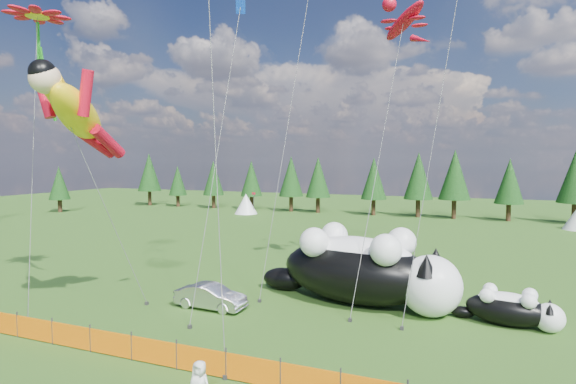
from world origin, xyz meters
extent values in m
plane|color=#0F3609|center=(0.00, 0.00, 0.00)|extent=(160.00, 160.00, 0.00)
cylinder|color=#262626|center=(-7.00, -3.00, 0.55)|extent=(0.06, 0.06, 1.10)
cylinder|color=#262626|center=(-5.00, -3.00, 0.55)|extent=(0.06, 0.06, 1.10)
cylinder|color=#262626|center=(-3.00, -3.00, 0.55)|extent=(0.06, 0.06, 1.10)
cylinder|color=#262626|center=(-1.00, -3.00, 0.55)|extent=(0.06, 0.06, 1.10)
cylinder|color=#262626|center=(1.00, -3.00, 0.55)|extent=(0.06, 0.06, 1.10)
cylinder|color=#262626|center=(3.00, -3.00, 0.55)|extent=(0.06, 0.06, 1.10)
cylinder|color=#262626|center=(5.00, -3.00, 0.55)|extent=(0.06, 0.06, 1.10)
cube|color=#E36404|center=(-8.00, -3.00, 0.50)|extent=(2.00, 0.04, 0.90)
cube|color=#E36404|center=(-6.00, -3.00, 0.50)|extent=(2.00, 0.04, 0.90)
cube|color=#E36404|center=(-4.00, -3.00, 0.50)|extent=(2.00, 0.04, 0.90)
cube|color=#E36404|center=(-2.00, -3.00, 0.50)|extent=(2.00, 0.04, 0.90)
cube|color=#E36404|center=(0.00, -3.00, 0.50)|extent=(2.00, 0.04, 0.90)
cube|color=#E36404|center=(2.00, -3.00, 0.50)|extent=(2.00, 0.04, 0.90)
cube|color=#E36404|center=(4.00, -3.00, 0.50)|extent=(2.00, 0.04, 0.90)
cube|color=#E36404|center=(6.00, -3.00, 0.50)|extent=(2.00, 0.04, 0.90)
ellipsoid|color=black|center=(5.22, 6.80, 1.65)|extent=(8.81, 5.25, 3.30)
ellipsoid|color=white|center=(5.22, 6.80, 2.48)|extent=(6.63, 3.81, 2.02)
sphere|color=white|center=(9.01, 6.12, 1.47)|extent=(2.94, 2.94, 2.94)
sphere|color=#EC5B80|center=(10.24, 5.90, 1.47)|extent=(0.41, 0.41, 0.41)
ellipsoid|color=black|center=(0.88, 7.57, 0.64)|extent=(2.76, 1.72, 1.29)
cone|color=black|center=(8.86, 5.25, 2.64)|extent=(1.03, 1.03, 1.03)
cone|color=black|center=(9.17, 6.99, 2.64)|extent=(1.03, 1.03, 1.03)
sphere|color=white|center=(7.41, 7.62, 3.21)|extent=(1.54, 1.54, 1.54)
sphere|color=white|center=(6.99, 5.27, 3.21)|extent=(1.54, 1.54, 1.54)
sphere|color=white|center=(3.62, 8.30, 3.21)|extent=(1.54, 1.54, 1.54)
sphere|color=white|center=(3.20, 5.95, 3.21)|extent=(1.54, 1.54, 1.54)
ellipsoid|color=black|center=(12.33, 6.12, 0.71)|extent=(3.76, 2.19, 1.42)
ellipsoid|color=white|center=(12.33, 6.12, 1.06)|extent=(2.83, 1.58, 0.87)
sphere|color=white|center=(13.97, 5.87, 0.63)|extent=(1.26, 1.26, 1.26)
sphere|color=#EC5B80|center=(14.50, 5.78, 0.63)|extent=(0.18, 0.18, 0.18)
ellipsoid|color=black|center=(10.46, 6.42, 0.28)|extent=(1.18, 0.72, 0.55)
cone|color=black|center=(13.91, 5.49, 1.14)|extent=(0.44, 0.44, 0.44)
cone|color=black|center=(14.03, 6.24, 1.14)|extent=(0.44, 0.44, 0.44)
sphere|color=white|center=(13.27, 6.49, 1.38)|extent=(0.66, 0.66, 0.66)
sphere|color=white|center=(13.11, 5.48, 1.38)|extent=(0.66, 0.66, 0.66)
sphere|color=white|center=(11.63, 6.75, 1.38)|extent=(0.66, 0.66, 0.66)
sphere|color=white|center=(11.47, 5.74, 1.38)|extent=(0.66, 0.66, 0.66)
imported|color=silver|center=(-1.37, 3.21, 0.61)|extent=(3.74, 1.41, 1.22)
cylinder|color=#595959|center=(-5.20, 0.85, 4.83)|extent=(0.03, 0.03, 9.94)
cube|color=#262626|center=(-4.74, 2.46, 0.08)|extent=(0.15, 0.15, 0.16)
cylinder|color=#595959|center=(6.24, 7.71, 7.86)|extent=(0.03, 0.03, 17.20)
cube|color=#262626|center=(5.62, 3.94, 0.08)|extent=(0.15, 0.15, 0.16)
cylinder|color=#595959|center=(-8.33, -0.91, 7.38)|extent=(0.03, 0.03, 14.93)
cube|color=#262626|center=(-7.19, -2.40, 0.08)|extent=(0.15, 0.15, 0.16)
cube|color=#1A8F1A|center=(-9.46, 0.58, 11.85)|extent=(0.22, 0.22, 4.85)
cylinder|color=#595959|center=(-1.02, 3.46, 7.98)|extent=(0.03, 0.03, 16.73)
cube|color=#262626|center=(-0.81, 0.51, 0.08)|extent=(0.15, 0.15, 0.16)
cylinder|color=#595959|center=(9.46, 6.90, 12.11)|extent=(0.03, 0.03, 24.89)
cube|color=#262626|center=(7.98, 3.78, 0.08)|extent=(0.15, 0.15, 0.16)
cylinder|color=#595959|center=(2.21, -2.17, 7.26)|extent=(0.03, 0.03, 14.40)
cube|color=#262626|center=(2.97, -3.00, 0.08)|extent=(0.15, 0.15, 0.16)
cylinder|color=#595959|center=(0.79, 8.64, 10.22)|extent=(0.03, 0.03, 21.42)
cube|color=#262626|center=(0.50, 5.00, 0.08)|extent=(0.15, 0.15, 0.16)
camera|label=1|loc=(10.38, -15.99, 7.44)|focal=28.00mm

